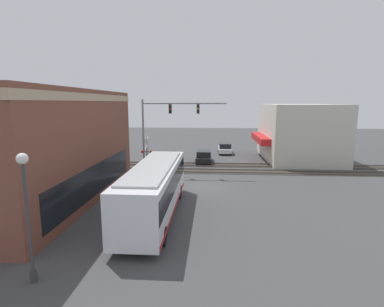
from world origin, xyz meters
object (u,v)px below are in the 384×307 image
city_bus (155,188)px  pedestrian_at_crossing (157,166)px  streetlamp (27,207)px  parked_car_white (225,148)px  crossing_signal (147,152)px  parked_car_black (204,157)px

city_bus → pedestrian_at_crossing: 10.99m
city_bus → streetlamp: 8.32m
city_bus → parked_car_white: 24.85m
crossing_signal → parked_car_black: crossing_signal is taller
city_bus → crossing_signal: bearing=14.8°
crossing_signal → streetlamp: 18.47m
city_bus → streetlamp: (-7.41, 3.55, 1.31)m
streetlamp → parked_car_black: bearing=-13.9°
crossing_signal → pedestrian_at_crossing: 1.75m
parked_car_white → city_bus: bearing=167.4°
city_bus → pedestrian_at_crossing: city_bus is taller
city_bus → pedestrian_at_crossing: bearing=9.7°
city_bus → parked_car_black: (17.37, -2.60, -1.15)m
crossing_signal → pedestrian_at_crossing: crossing_signal is taller
crossing_signal → parked_car_black: (6.35, -5.51, -1.61)m
crossing_signal → parked_car_black: bearing=-40.9°
streetlamp → pedestrian_at_crossing: size_ratio=2.95×
crossing_signal → pedestrian_at_crossing: bearing=-102.5°
parked_car_black → parked_car_white: parked_car_white is taller
parked_car_white → crossing_signal: bearing=147.8°
pedestrian_at_crossing → parked_car_black: bearing=-34.0°
crossing_signal → streetlamp: (-18.44, 0.65, 0.85)m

